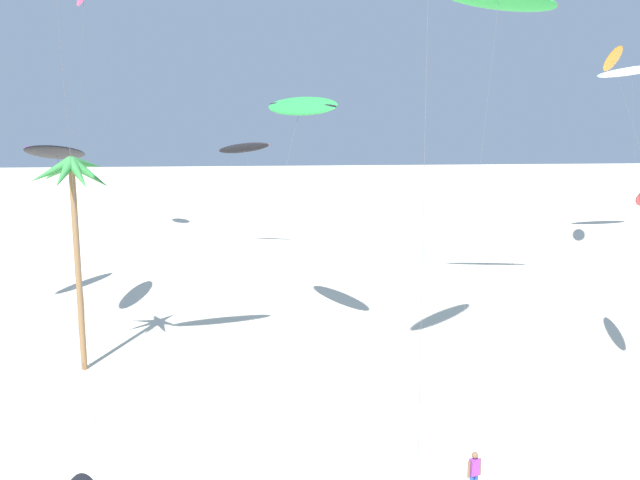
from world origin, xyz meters
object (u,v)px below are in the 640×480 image
at_px(palm_tree_3, 73,187).
at_px(flying_kite_10, 300,106).
at_px(flying_kite_7, 613,59).
at_px(flying_kite_3, 244,148).
at_px(flying_kite_1, 57,152).
at_px(person_near_right, 474,473).
at_px(flying_kite_6, 632,71).

relative_size(palm_tree_3, flying_kite_10, 0.78).
bearing_deg(flying_kite_7, flying_kite_3, 168.70).
relative_size(palm_tree_3, flying_kite_1, 0.94).
relative_size(flying_kite_1, flying_kite_10, 0.83).
relative_size(palm_tree_3, flying_kite_7, 0.59).
height_order(flying_kite_10, person_near_right, flying_kite_10).
xyz_separation_m(flying_kite_1, flying_kite_7, (38.54, 14.79, 6.11)).
bearing_deg(person_near_right, flying_kite_7, 58.56).
bearing_deg(flying_kite_1, flying_kite_3, 64.92).
height_order(flying_kite_7, flying_kite_10, flying_kite_7).
bearing_deg(flying_kite_10, flying_kite_6, 40.10).
xyz_separation_m(flying_kite_3, flying_kite_6, (34.51, 1.68, 6.56)).
bearing_deg(flying_kite_10, palm_tree_3, -166.82).
bearing_deg(palm_tree_3, person_near_right, -39.89).
height_order(flying_kite_3, flying_kite_7, flying_kite_7).
xyz_separation_m(flying_kite_6, flying_kite_7, (-5.60, -7.45, 0.49)).
height_order(palm_tree_3, flying_kite_10, flying_kite_10).
xyz_separation_m(flying_kite_6, flying_kite_10, (-31.08, -26.18, -3.13)).
height_order(flying_kite_3, flying_kite_10, flying_kite_10).
distance_m(flying_kite_1, flying_kite_7, 41.73).
bearing_deg(flying_kite_7, person_near_right, -121.44).
xyz_separation_m(flying_kite_7, person_near_right, (-20.82, -34.05, -15.27)).
bearing_deg(palm_tree_3, flying_kite_1, 110.31).
bearing_deg(flying_kite_10, person_near_right, -73.05).
bearing_deg(flying_kite_3, palm_tree_3, -105.02).
bearing_deg(flying_kite_6, flying_kite_10, -139.90).
xyz_separation_m(palm_tree_3, person_near_right, (15.34, -12.82, -7.97)).
bearing_deg(flying_kite_6, flying_kite_7, -126.92).
xyz_separation_m(palm_tree_3, flying_kite_3, (7.24, 27.00, 0.24)).
distance_m(flying_kite_7, flying_kite_10, 31.83).
bearing_deg(flying_kite_10, flying_kite_3, 97.97).
bearing_deg(flying_kite_1, flying_kite_7, 20.99).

